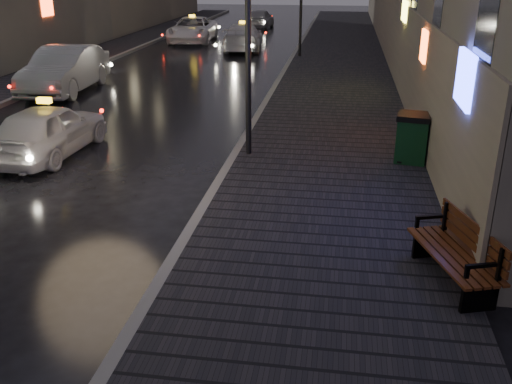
# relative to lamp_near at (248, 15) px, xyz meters

# --- Properties ---
(ground) EXTENTS (120.00, 120.00, 0.00)m
(ground) POSITION_rel_lamp_near_xyz_m (-1.85, -6.00, -3.49)
(ground) COLOR black
(ground) RESTS_ON ground
(sidewalk) EXTENTS (4.60, 58.00, 0.15)m
(sidewalk) POSITION_rel_lamp_near_xyz_m (2.05, 15.00, -3.41)
(sidewalk) COLOR black
(sidewalk) RESTS_ON ground
(curb) EXTENTS (0.20, 58.00, 0.15)m
(curb) POSITION_rel_lamp_near_xyz_m (-0.35, 15.00, -3.41)
(curb) COLOR slate
(curb) RESTS_ON ground
(sidewalk_far) EXTENTS (2.40, 58.00, 0.15)m
(sidewalk_far) POSITION_rel_lamp_near_xyz_m (-10.55, 15.00, -3.41)
(sidewalk_far) COLOR black
(sidewalk_far) RESTS_ON ground
(curb_far) EXTENTS (0.20, 58.00, 0.15)m
(curb_far) POSITION_rel_lamp_near_xyz_m (-9.25, 15.00, -3.41)
(curb_far) COLOR slate
(curb_far) RESTS_ON ground
(lamp_near) EXTENTS (0.36, 0.36, 5.28)m
(lamp_near) POSITION_rel_lamp_near_xyz_m (0.00, 0.00, 0.00)
(lamp_near) COLOR black
(lamp_near) RESTS_ON sidewalk
(bench) EXTENTS (1.20, 2.00, 0.97)m
(bench) POSITION_rel_lamp_near_xyz_m (4.07, -5.62, -2.85)
(bench) COLOR black
(bench) RESTS_ON sidewalk
(trash_bin) EXTENTS (0.89, 0.89, 1.16)m
(trash_bin) POSITION_rel_lamp_near_xyz_m (3.95, -0.01, -2.75)
(trash_bin) COLOR black
(trash_bin) RESTS_ON sidewalk
(taxi_near) EXTENTS (1.76, 4.04, 1.36)m
(taxi_near) POSITION_rel_lamp_near_xyz_m (-5.05, -0.48, -2.81)
(taxi_near) COLOR silver
(taxi_near) RESTS_ON ground
(car_left_mid) EXTENTS (2.05, 5.16, 1.67)m
(car_left_mid) POSITION_rel_lamp_near_xyz_m (-8.12, 6.79, -2.65)
(car_left_mid) COLOR #94939B
(car_left_mid) RESTS_ON ground
(taxi_mid) EXTENTS (2.58, 5.20, 1.45)m
(taxi_mid) POSITION_rel_lamp_near_xyz_m (-3.35, 18.40, -2.76)
(taxi_mid) COLOR silver
(taxi_mid) RESTS_ON ground
(taxi_far) EXTENTS (2.75, 5.44, 1.47)m
(taxi_far) POSITION_rel_lamp_near_xyz_m (-7.01, 21.54, -2.75)
(taxi_far) COLOR white
(taxi_far) RESTS_ON ground
(car_far) EXTENTS (1.79, 4.08, 1.37)m
(car_far) POSITION_rel_lamp_near_xyz_m (-4.04, 29.85, -2.81)
(car_far) COLOR #939299
(car_far) RESTS_ON ground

